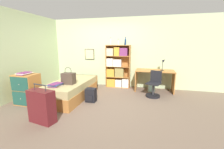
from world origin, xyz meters
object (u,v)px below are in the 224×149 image
(bottle_green, at_px, (111,42))
(waste_bin, at_px, (151,88))
(magazine_pile_on_dresser, at_px, (24,73))
(bed, at_px, (72,89))
(bottle_clear, at_px, (125,42))
(bottle_brown, at_px, (118,43))
(desk_chair, at_px, (154,88))
(bookcase, at_px, (117,68))
(handbag, at_px, (69,78))
(desk_lamp, at_px, (163,62))
(backpack, at_px, (91,95))
(desk, at_px, (154,76))
(dresser, at_px, (27,89))
(suitcase, at_px, (42,106))
(book_stack_on_bed, at_px, (55,85))

(bottle_green, height_order, waste_bin, bottle_green)
(magazine_pile_on_dresser, xyz_separation_m, bottle_green, (1.82, 2.23, 0.84))
(bed, height_order, bottle_clear, bottle_clear)
(bottle_brown, relative_size, desk_chair, 0.26)
(magazine_pile_on_dresser, bearing_deg, bookcase, 47.08)
(bed, relative_size, bottle_clear, 6.90)
(bed, height_order, bookcase, bookcase)
(handbag, distance_m, desk_lamp, 3.13)
(bed, height_order, magazine_pile_on_dresser, magazine_pile_on_dresser)
(bookcase, bearing_deg, backpack, -103.26)
(bottle_clear, relative_size, desk_chair, 0.36)
(waste_bin, bearing_deg, bookcase, 169.37)
(bookcase, height_order, bottle_brown, bottle_brown)
(waste_bin, bearing_deg, magazine_pile_on_dresser, -149.55)
(bookcase, distance_m, desk_chair, 1.63)
(backpack, relative_size, waste_bin, 1.54)
(bottle_clear, bearing_deg, handbag, -125.36)
(desk_lamp, bearing_deg, desk, -175.95)
(bed, bearing_deg, bottle_clear, 47.38)
(dresser, relative_size, bottle_brown, 3.99)
(bottle_brown, height_order, waste_bin, bottle_brown)
(bed, bearing_deg, desk_lamp, 25.76)
(suitcase, distance_m, desk, 3.66)
(handbag, height_order, dresser, handbag)
(handbag, relative_size, desk_lamp, 1.15)
(bottle_clear, bearing_deg, book_stack_on_bed, -124.82)
(suitcase, bearing_deg, bottle_clear, 67.76)
(magazine_pile_on_dresser, relative_size, backpack, 0.96)
(bed, height_order, desk_chair, desk_chair)
(bottle_clear, bearing_deg, waste_bin, -15.93)
(bottle_clear, xyz_separation_m, desk, (1.08, -0.22, -1.18))
(dresser, relative_size, bottle_green, 3.01)
(handbag, height_order, bottle_green, bottle_green)
(bed, relative_size, bottle_brown, 9.81)
(bottle_brown, bearing_deg, handbag, -120.84)
(handbag, relative_size, bottle_brown, 2.31)
(handbag, bearing_deg, backpack, 11.31)
(handbag, distance_m, bottle_clear, 2.48)
(bottle_brown, bearing_deg, book_stack_on_bed, -120.98)
(book_stack_on_bed, distance_m, desk_lamp, 3.50)
(bookcase, bearing_deg, waste_bin, -10.63)
(desk_lamp, xyz_separation_m, desk_chair, (-0.29, -0.61, -0.76))
(bed, height_order, suitcase, suitcase)
(magazine_pile_on_dresser, relative_size, desk, 0.29)
(bottle_green, distance_m, desk_lamp, 2.02)
(bed, xyz_separation_m, waste_bin, (2.41, 1.24, -0.13))
(bottle_brown, distance_m, desk_lamp, 1.73)
(bookcase, xyz_separation_m, bottle_green, (-0.25, 0.01, 0.96))
(bottle_clear, relative_size, backpack, 0.75)
(waste_bin, bearing_deg, bottle_clear, 164.07)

